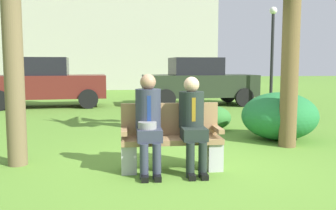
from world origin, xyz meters
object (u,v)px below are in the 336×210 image
at_px(seated_man_left, 149,118).
at_px(seated_man_right, 193,119).
at_px(shrub_near_bench, 280,116).
at_px(parked_car_far, 199,82).
at_px(parked_car_near, 46,82).
at_px(street_lamp, 272,46).
at_px(shrub_mid_lawn, 212,118).
at_px(park_bench, 171,141).

xyz_separation_m(seated_man_left, seated_man_right, (0.59, 0.00, -0.02)).
xyz_separation_m(shrub_near_bench, parked_car_far, (-0.33, 6.09, 0.38)).
xyz_separation_m(parked_car_near, street_lamp, (7.44, -1.27, 1.20)).
height_order(shrub_near_bench, shrub_mid_lawn, shrub_near_bench).
xyz_separation_m(shrub_mid_lawn, parked_car_near, (-4.55, 4.97, 0.57)).
relative_size(park_bench, parked_car_far, 0.34).
xyz_separation_m(shrub_mid_lawn, parked_car_far, (0.70, 4.87, 0.57)).
bearing_deg(shrub_mid_lawn, parked_car_near, 132.46).
relative_size(shrub_mid_lawn, street_lamp, 0.26).
distance_m(seated_man_left, parked_car_near, 8.59).
bearing_deg(street_lamp, park_bench, -122.10).
relative_size(shrub_near_bench, parked_car_far, 0.36).
height_order(park_bench, shrub_mid_lawn, park_bench).
height_order(parked_car_far, street_lamp, street_lamp).
height_order(park_bench, seated_man_right, seated_man_right).
relative_size(park_bench, seated_man_right, 1.07).
height_order(seated_man_right, parked_car_far, parked_car_far).
height_order(shrub_mid_lawn, parked_car_far, parked_car_far).
xyz_separation_m(shrub_near_bench, shrub_mid_lawn, (-1.03, 1.22, -0.19)).
bearing_deg(street_lamp, seated_man_right, -119.93).
relative_size(seated_man_right, street_lamp, 0.39).
bearing_deg(seated_man_right, shrub_mid_lawn, 71.65).
bearing_deg(parked_car_far, shrub_near_bench, -86.91).
height_order(park_bench, parked_car_far, parked_car_far).
bearing_deg(shrub_near_bench, park_bench, -142.91).
relative_size(park_bench, shrub_near_bench, 0.93).
bearing_deg(seated_man_right, parked_car_far, 77.78).
bearing_deg(parked_car_near, seated_man_right, -66.41).
bearing_deg(parked_car_near, shrub_near_bench, -47.97).
relative_size(seated_man_left, seated_man_right, 1.03).
xyz_separation_m(shrub_near_bench, parked_car_near, (-5.58, 6.19, 0.38)).
bearing_deg(parked_car_near, parked_car_far, -1.07).
height_order(seated_man_left, parked_car_far, parked_car_far).
height_order(parked_car_near, street_lamp, street_lamp).
bearing_deg(shrub_mid_lawn, parked_car_far, 81.84).
bearing_deg(shrub_near_bench, street_lamp, 69.28).
relative_size(shrub_mid_lawn, parked_car_near, 0.21).
distance_m(seated_man_right, parked_car_near, 8.81).
xyz_separation_m(parked_car_far, street_lamp, (2.19, -1.17, 1.20)).
xyz_separation_m(seated_man_right, parked_car_near, (-3.52, 8.07, 0.13)).
distance_m(shrub_mid_lawn, parked_car_near, 6.76).
xyz_separation_m(seated_man_left, parked_car_near, (-2.93, 8.07, 0.11)).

